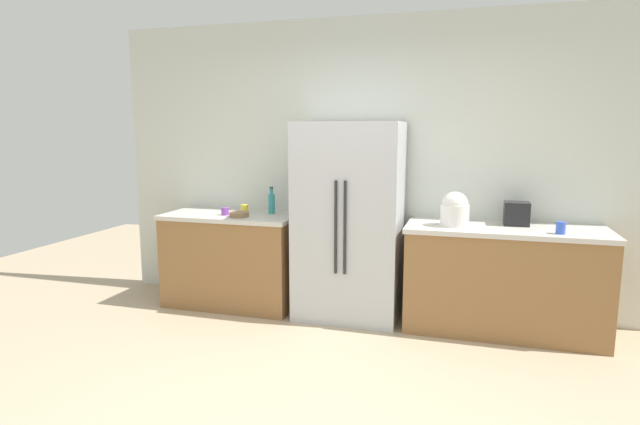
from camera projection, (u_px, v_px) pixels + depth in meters
name	position (u px, v px, depth m)	size (l,w,h in m)	color
ground_plane	(304.00, 406.00, 3.17)	(10.18, 10.18, 0.00)	tan
kitchen_back_panel	(369.00, 165.00, 4.87)	(5.09, 0.10, 2.72)	silver
counter_left	(233.00, 259.00, 5.00)	(1.28, 0.67, 0.89)	olive
counter_right	(503.00, 279.00, 4.31)	(1.62, 0.67, 0.89)	olive
refrigerator	(349.00, 221.00, 4.61)	(0.92, 0.66, 1.76)	#B7BABF
toaster	(517.00, 214.00, 4.32)	(0.20, 0.18, 0.20)	black
rice_cooker	(455.00, 210.00, 4.27)	(0.24, 0.24, 0.29)	silver
bottle_a	(272.00, 203.00, 4.91)	(0.06, 0.06, 0.26)	teal
cup_a	(561.00, 228.00, 3.95)	(0.07, 0.07, 0.09)	blue
cup_b	(225.00, 211.00, 4.85)	(0.07, 0.07, 0.07)	purple
cup_c	(245.00, 209.00, 5.01)	(0.07, 0.07, 0.08)	yellow
bowl_a	(239.00, 214.00, 4.75)	(0.18, 0.18, 0.05)	brown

